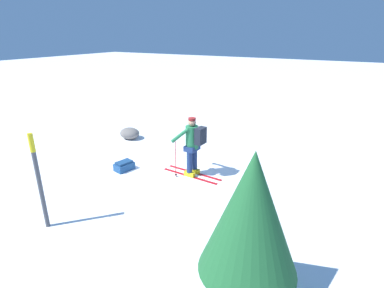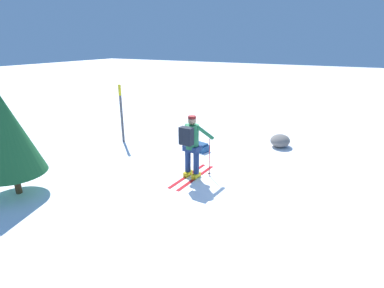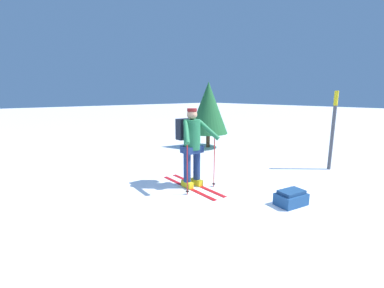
% 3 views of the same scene
% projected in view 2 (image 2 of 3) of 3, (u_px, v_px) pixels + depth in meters
% --- Properties ---
extents(ground_plane, '(80.00, 80.00, 0.00)m').
position_uv_depth(ground_plane, '(198.00, 169.00, 8.27)').
color(ground_plane, white).
extents(skier, '(1.74, 0.88, 1.63)m').
position_uv_depth(skier, '(191.00, 143.00, 7.49)').
color(skier, red).
rests_on(skier, ground_plane).
extents(dropped_backpack, '(0.45, 0.59, 0.26)m').
position_uv_depth(dropped_backpack, '(200.00, 147.00, 9.61)').
color(dropped_backpack, navy).
rests_on(dropped_backpack, ground_plane).
extents(trail_marker, '(0.10, 0.10, 1.99)m').
position_uv_depth(trail_marker, '(121.00, 109.00, 10.17)').
color(trail_marker, '#4C4C51').
rests_on(trail_marker, ground_plane).
extents(rock_boulder, '(0.74, 0.63, 0.41)m').
position_uv_depth(rock_boulder, '(280.00, 141.00, 9.98)').
color(rock_boulder, slate).
rests_on(rock_boulder, ground_plane).
extents(pine_tree, '(1.41, 1.41, 2.35)m').
position_uv_depth(pine_tree, '(7.00, 135.00, 6.52)').
color(pine_tree, '#4C331E').
rests_on(pine_tree, ground_plane).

